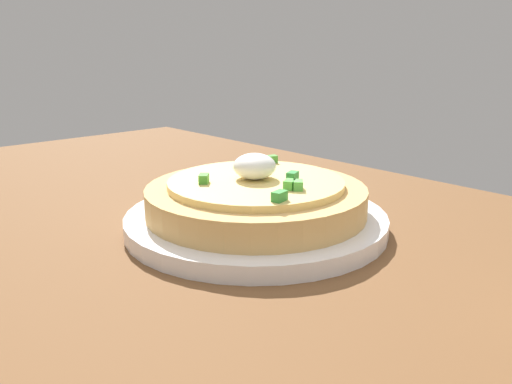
# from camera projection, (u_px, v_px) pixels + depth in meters

# --- Properties ---
(dining_table) EXTENTS (1.16, 0.80, 0.03)m
(dining_table) POSITION_uv_depth(u_px,v_px,m) (145.00, 277.00, 0.41)
(dining_table) COLOR brown
(dining_table) RESTS_ON ground
(plate) EXTENTS (0.24, 0.24, 0.02)m
(plate) POSITION_uv_depth(u_px,v_px,m) (256.00, 220.00, 0.48)
(plate) COLOR white
(plate) RESTS_ON dining_table
(pizza) EXTENTS (0.20, 0.20, 0.06)m
(pizza) POSITION_uv_depth(u_px,v_px,m) (256.00, 196.00, 0.47)
(pizza) COLOR #DCAE67
(pizza) RESTS_ON plate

